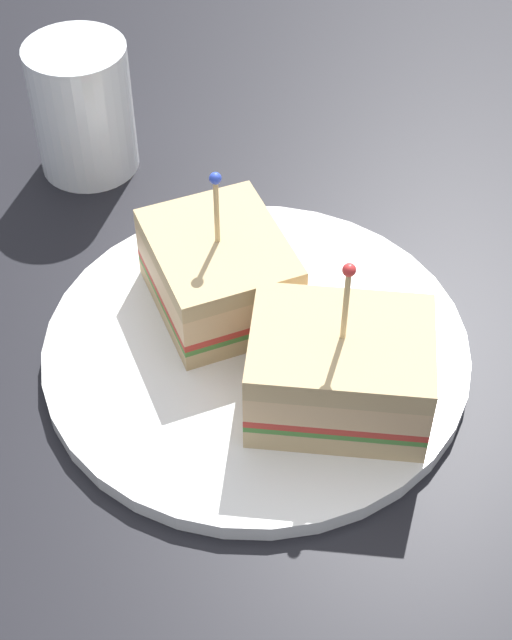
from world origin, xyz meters
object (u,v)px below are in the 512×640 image
object	(u,v)px
plate	(256,349)
sandwich_half_front	(219,272)
sandwich_half_back	(339,371)
drink_glass	(84,116)

from	to	relation	value
plate	sandwich_half_front	world-z (taller)	sandwich_half_front
sandwich_half_back	drink_glass	distance (cm)	28.77
sandwich_half_front	plate	bearing A→B (deg)	7.30
plate	sandwich_half_back	xyz separation A→B (cm)	(6.05, 2.09, 3.32)
plate	sandwich_half_back	world-z (taller)	sandwich_half_back
plate	drink_glass	xyz separation A→B (cm)	(-22.33, -2.64, 3.61)
plate	drink_glass	bearing A→B (deg)	-173.27
sandwich_half_front	drink_glass	distance (cm)	18.45
plate	sandwich_half_front	size ratio (longest dim) A/B	2.53
plate	sandwich_half_front	distance (cm)	5.13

